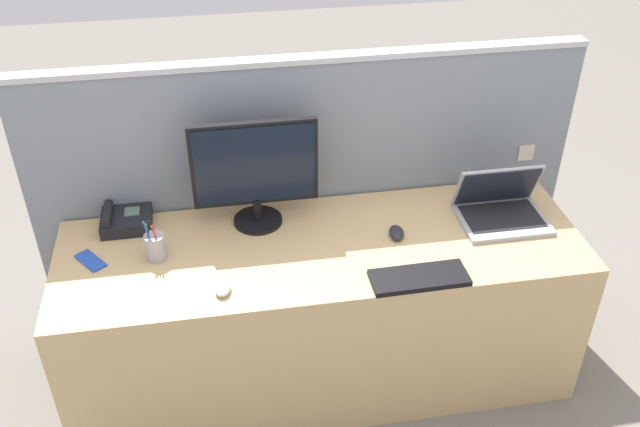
{
  "coord_description": "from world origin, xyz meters",
  "views": [
    {
      "loc": [
        -0.38,
        -2.21,
        2.43
      ],
      "look_at": [
        0.0,
        0.05,
        0.84
      ],
      "focal_mm": 39.41,
      "sensor_mm": 36.0,
      "label": 1
    }
  ],
  "objects_px": {
    "computer_mouse_right_hand": "(396,233)",
    "cell_phone_blue_case": "(91,261)",
    "desktop_monitor": "(255,169)",
    "desk_phone": "(125,220)",
    "keyboard_main": "(419,278)",
    "pen_cup": "(155,247)",
    "laptop": "(500,207)",
    "computer_mouse_left_hand": "(223,288)"
  },
  "relations": [
    {
      "from": "computer_mouse_right_hand",
      "to": "cell_phone_blue_case",
      "type": "distance_m",
      "value": 1.21
    },
    {
      "from": "desktop_monitor",
      "to": "desk_phone",
      "type": "height_order",
      "value": "desktop_monitor"
    },
    {
      "from": "keyboard_main",
      "to": "computer_mouse_right_hand",
      "type": "distance_m",
      "value": 0.29
    },
    {
      "from": "pen_cup",
      "to": "laptop",
      "type": "bearing_deg",
      "value": 1.81
    },
    {
      "from": "cell_phone_blue_case",
      "to": "laptop",
      "type": "bearing_deg",
      "value": -35.58
    },
    {
      "from": "computer_mouse_right_hand",
      "to": "computer_mouse_left_hand",
      "type": "distance_m",
      "value": 0.75
    },
    {
      "from": "computer_mouse_right_hand",
      "to": "pen_cup",
      "type": "xyz_separation_m",
      "value": [
        -0.96,
        0.01,
        0.04
      ]
    },
    {
      "from": "desk_phone",
      "to": "computer_mouse_left_hand",
      "type": "relative_size",
      "value": 2.03
    },
    {
      "from": "computer_mouse_left_hand",
      "to": "desktop_monitor",
      "type": "bearing_deg",
      "value": 73.92
    },
    {
      "from": "laptop",
      "to": "computer_mouse_left_hand",
      "type": "relative_size",
      "value": 3.6
    },
    {
      "from": "computer_mouse_left_hand",
      "to": "cell_phone_blue_case",
      "type": "relative_size",
      "value": 0.7
    },
    {
      "from": "computer_mouse_right_hand",
      "to": "computer_mouse_left_hand",
      "type": "xyz_separation_m",
      "value": [
        -0.72,
        -0.22,
        0.0
      ]
    },
    {
      "from": "desktop_monitor",
      "to": "computer_mouse_right_hand",
      "type": "relative_size",
      "value": 5.1
    },
    {
      "from": "computer_mouse_left_hand",
      "to": "cell_phone_blue_case",
      "type": "xyz_separation_m",
      "value": [
        -0.5,
        0.26,
        -0.01
      ]
    },
    {
      "from": "desktop_monitor",
      "to": "laptop",
      "type": "relative_size",
      "value": 1.42
    },
    {
      "from": "laptop",
      "to": "computer_mouse_left_hand",
      "type": "distance_m",
      "value": 1.22
    },
    {
      "from": "keyboard_main",
      "to": "computer_mouse_left_hand",
      "type": "xyz_separation_m",
      "value": [
        -0.73,
        0.06,
        0.01
      ]
    },
    {
      "from": "desktop_monitor",
      "to": "cell_phone_blue_case",
      "type": "relative_size",
      "value": 3.57
    },
    {
      "from": "laptop",
      "to": "desk_phone",
      "type": "distance_m",
      "value": 1.57
    },
    {
      "from": "computer_mouse_right_hand",
      "to": "pen_cup",
      "type": "relative_size",
      "value": 0.54
    },
    {
      "from": "computer_mouse_right_hand",
      "to": "cell_phone_blue_case",
      "type": "xyz_separation_m",
      "value": [
        -1.21,
        0.04,
        -0.01
      ]
    },
    {
      "from": "laptop",
      "to": "keyboard_main",
      "type": "relative_size",
      "value": 0.98
    },
    {
      "from": "pen_cup",
      "to": "desktop_monitor",
      "type": "bearing_deg",
      "value": 24.47
    },
    {
      "from": "desktop_monitor",
      "to": "computer_mouse_right_hand",
      "type": "height_order",
      "value": "desktop_monitor"
    },
    {
      "from": "keyboard_main",
      "to": "computer_mouse_right_hand",
      "type": "relative_size",
      "value": 3.68
    },
    {
      "from": "laptop",
      "to": "computer_mouse_right_hand",
      "type": "bearing_deg",
      "value": -172.7
    },
    {
      "from": "laptop",
      "to": "keyboard_main",
      "type": "xyz_separation_m",
      "value": [
        -0.45,
        -0.34,
        -0.04
      ]
    },
    {
      "from": "desk_phone",
      "to": "computer_mouse_left_hand",
      "type": "bearing_deg",
      "value": -51.85
    },
    {
      "from": "desktop_monitor",
      "to": "laptop",
      "type": "xyz_separation_m",
      "value": [
        1.01,
        -0.14,
        -0.2
      ]
    },
    {
      "from": "computer_mouse_right_hand",
      "to": "computer_mouse_left_hand",
      "type": "bearing_deg",
      "value": -154.85
    },
    {
      "from": "computer_mouse_right_hand",
      "to": "desktop_monitor",
      "type": "bearing_deg",
      "value": 167.48
    },
    {
      "from": "pen_cup",
      "to": "computer_mouse_right_hand",
      "type": "bearing_deg",
      "value": -0.86
    },
    {
      "from": "desktop_monitor",
      "to": "keyboard_main",
      "type": "distance_m",
      "value": 0.78
    },
    {
      "from": "keyboard_main",
      "to": "cell_phone_blue_case",
      "type": "distance_m",
      "value": 1.27
    },
    {
      "from": "computer_mouse_left_hand",
      "to": "laptop",
      "type": "bearing_deg",
      "value": 19.23
    },
    {
      "from": "keyboard_main",
      "to": "pen_cup",
      "type": "height_order",
      "value": "pen_cup"
    },
    {
      "from": "desk_phone",
      "to": "cell_phone_blue_case",
      "type": "height_order",
      "value": "desk_phone"
    },
    {
      "from": "computer_mouse_right_hand",
      "to": "pen_cup",
      "type": "height_order",
      "value": "pen_cup"
    },
    {
      "from": "cell_phone_blue_case",
      "to": "computer_mouse_left_hand",
      "type": "bearing_deg",
      "value": -64.01
    },
    {
      "from": "laptop",
      "to": "desk_phone",
      "type": "height_order",
      "value": "laptop"
    },
    {
      "from": "laptop",
      "to": "desk_phone",
      "type": "bearing_deg",
      "value": 172.93
    },
    {
      "from": "desk_phone",
      "to": "cell_phone_blue_case",
      "type": "distance_m",
      "value": 0.25
    }
  ]
}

